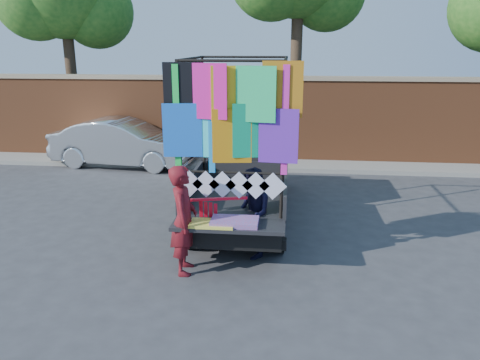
# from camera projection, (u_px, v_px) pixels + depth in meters

# --- Properties ---
(ground) EXTENTS (90.00, 90.00, 0.00)m
(ground) POSITION_uv_depth(u_px,v_px,m) (235.00, 259.00, 7.96)
(ground) COLOR #38383A
(ground) RESTS_ON ground
(brick_wall) EXTENTS (30.00, 0.45, 2.61)m
(brick_wall) POSITION_uv_depth(u_px,v_px,m) (262.00, 119.00, 14.27)
(brick_wall) COLOR brown
(brick_wall) RESTS_ON ground
(curb) EXTENTS (30.00, 1.20, 0.12)m
(curb) POSITION_uv_depth(u_px,v_px,m) (260.00, 164.00, 13.95)
(curb) COLOR gray
(curb) RESTS_ON ground
(pickup_truck) EXTENTS (2.09, 5.25, 3.30)m
(pickup_truck) POSITION_uv_depth(u_px,v_px,m) (246.00, 173.00, 10.07)
(pickup_truck) COLOR black
(pickup_truck) RESTS_ON ground
(sedan) EXTENTS (4.37, 1.92, 1.40)m
(sedan) POSITION_uv_depth(u_px,v_px,m) (124.00, 143.00, 13.88)
(sedan) COLOR silver
(sedan) RESTS_ON ground
(woman) EXTENTS (0.49, 0.69, 1.76)m
(woman) POSITION_uv_depth(u_px,v_px,m) (184.00, 220.00, 7.30)
(woman) COLOR maroon
(woman) RESTS_ON ground
(man) EXTENTS (0.73, 0.86, 1.55)m
(man) POSITION_uv_depth(u_px,v_px,m) (252.00, 213.00, 7.89)
(man) COLOR black
(man) RESTS_ON ground
(streamer_bundle) EXTENTS (0.91, 0.26, 0.64)m
(streamer_bundle) POSITION_uv_depth(u_px,v_px,m) (213.00, 210.00, 7.56)
(streamer_bundle) COLOR red
(streamer_bundle) RESTS_ON ground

